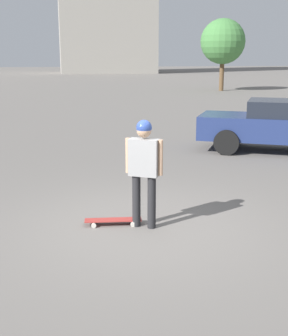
# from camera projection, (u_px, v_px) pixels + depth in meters

# --- Properties ---
(ground_plane) EXTENTS (220.00, 220.00, 0.00)m
(ground_plane) POSITION_uv_depth(u_px,v_px,m) (144.00, 227.00, 7.49)
(ground_plane) COLOR slate
(person) EXTENTS (0.40, 0.54, 1.72)m
(person) POSITION_uv_depth(u_px,v_px,m) (144.00, 163.00, 7.24)
(person) COLOR #262628
(person) RESTS_ON ground_plane
(skateboard) EXTENTS (0.33, 0.93, 0.09)m
(skateboard) POSITION_uv_depth(u_px,v_px,m) (113.00, 220.00, 7.56)
(skateboard) COLOR #A5332D
(skateboard) RESTS_ON ground_plane
(car_parked_near) EXTENTS (3.57, 4.78, 1.46)m
(car_parked_near) POSITION_uv_depth(u_px,v_px,m) (281.00, 125.00, 13.14)
(car_parked_near) COLOR navy
(car_parked_near) RESTS_ON ground_plane
(tree_distant) EXTENTS (3.40, 3.40, 5.42)m
(tree_distant) POSITION_uv_depth(u_px,v_px,m) (223.00, 42.00, 35.49)
(tree_distant) COLOR brown
(tree_distant) RESTS_ON ground_plane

